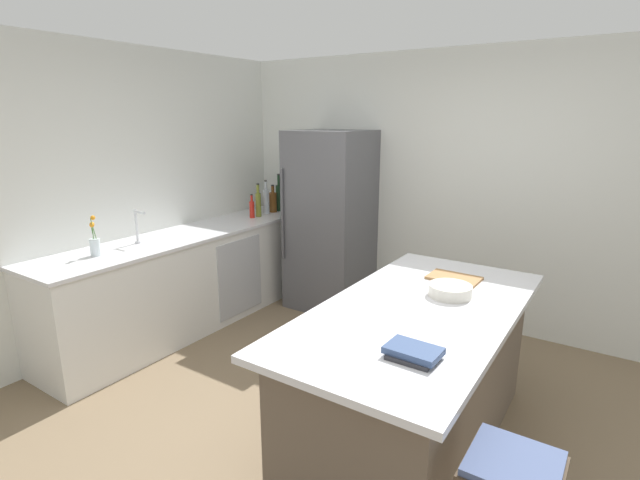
% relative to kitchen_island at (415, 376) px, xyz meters
% --- Properties ---
extents(ground_plane, '(7.20, 7.20, 0.00)m').
position_rel_kitchen_island_xyz_m(ground_plane, '(-0.43, -0.21, -0.46)').
color(ground_plane, '#7A664C').
extents(wall_rear, '(6.00, 0.10, 2.60)m').
position_rel_kitchen_island_xyz_m(wall_rear, '(-0.43, 2.04, 0.84)').
color(wall_rear, silver).
rests_on(wall_rear, ground_plane).
extents(wall_left, '(0.10, 6.00, 2.60)m').
position_rel_kitchen_island_xyz_m(wall_left, '(-2.88, -0.21, 0.84)').
color(wall_left, silver).
rests_on(wall_left, ground_plane).
extents(counter_run_left, '(0.68, 2.91, 0.92)m').
position_rel_kitchen_island_xyz_m(counter_run_left, '(-2.51, 0.45, 0.00)').
color(counter_run_left, silver).
rests_on(counter_run_left, ground_plane).
extents(kitchen_island, '(1.02, 2.05, 0.91)m').
position_rel_kitchen_island_xyz_m(kitchen_island, '(0.00, 0.00, 0.00)').
color(kitchen_island, brown).
rests_on(kitchen_island, ground_plane).
extents(refrigerator, '(0.76, 0.73, 1.86)m').
position_rel_kitchen_island_xyz_m(refrigerator, '(-1.65, 1.64, 0.47)').
color(refrigerator, '#56565B').
rests_on(refrigerator, ground_plane).
extents(sink_faucet, '(0.15, 0.05, 0.30)m').
position_rel_kitchen_island_xyz_m(sink_faucet, '(-2.55, -0.03, 0.62)').
color(sink_faucet, silver).
rests_on(sink_faucet, counter_run_left).
extents(flower_vase, '(0.08, 0.08, 0.33)m').
position_rel_kitchen_island_xyz_m(flower_vase, '(-2.52, -0.45, 0.56)').
color(flower_vase, silver).
rests_on(flower_vase, counter_run_left).
extents(wine_bottle, '(0.08, 0.08, 0.43)m').
position_rel_kitchen_island_xyz_m(wine_bottle, '(-2.45, 1.80, 0.63)').
color(wine_bottle, '#19381E').
rests_on(wine_bottle, counter_run_left).
extents(whiskey_bottle, '(0.08, 0.08, 0.31)m').
position_rel_kitchen_island_xyz_m(whiskey_bottle, '(-2.46, 1.69, 0.59)').
color(whiskey_bottle, brown).
rests_on(whiskey_bottle, counter_run_left).
extents(soda_bottle, '(0.07, 0.07, 0.37)m').
position_rel_kitchen_island_xyz_m(soda_bottle, '(-2.48, 1.59, 0.61)').
color(soda_bottle, silver).
rests_on(soda_bottle, counter_run_left).
extents(vinegar_bottle, '(0.05, 0.05, 0.27)m').
position_rel_kitchen_island_xyz_m(vinegar_bottle, '(-2.52, 1.51, 0.57)').
color(vinegar_bottle, '#994C23').
rests_on(vinegar_bottle, counter_run_left).
extents(olive_oil_bottle, '(0.06, 0.06, 0.36)m').
position_rel_kitchen_island_xyz_m(olive_oil_bottle, '(-2.44, 1.41, 0.61)').
color(olive_oil_bottle, olive).
rests_on(olive_oil_bottle, counter_run_left).
extents(hot_sauce_bottle, '(0.05, 0.05, 0.26)m').
position_rel_kitchen_island_xyz_m(hot_sauce_bottle, '(-2.45, 1.32, 0.56)').
color(hot_sauce_bottle, red).
rests_on(hot_sauce_bottle, counter_run_left).
extents(cookbook_stack, '(0.25, 0.19, 0.05)m').
position_rel_kitchen_island_xyz_m(cookbook_stack, '(0.21, -0.57, 0.48)').
color(cookbook_stack, '#2D2D33').
rests_on(cookbook_stack, kitchen_island).
extents(mixing_bowl, '(0.27, 0.27, 0.07)m').
position_rel_kitchen_island_xyz_m(mixing_bowl, '(0.09, 0.28, 0.49)').
color(mixing_bowl, silver).
rests_on(mixing_bowl, kitchen_island).
extents(cutting_board, '(0.34, 0.23, 0.02)m').
position_rel_kitchen_island_xyz_m(cutting_board, '(0.01, 0.60, 0.46)').
color(cutting_board, '#9E7042').
rests_on(cutting_board, kitchen_island).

